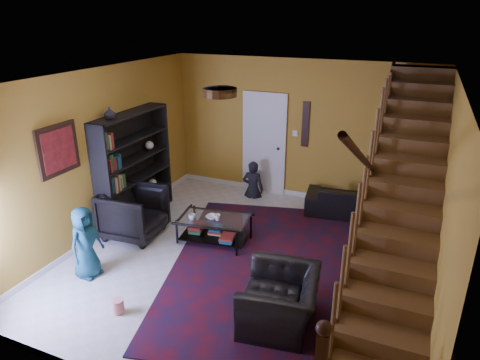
% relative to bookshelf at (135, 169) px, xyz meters
% --- Properties ---
extents(floor, '(5.50, 5.50, 0.00)m').
position_rel_bookshelf_xyz_m(floor, '(2.40, -0.60, -0.96)').
color(floor, beige).
rests_on(floor, ground).
extents(room, '(5.50, 5.50, 5.50)m').
position_rel_bookshelf_xyz_m(room, '(1.07, 0.73, -0.91)').
color(room, '#B17B27').
rests_on(room, ground).
extents(staircase, '(0.95, 5.02, 3.18)m').
position_rel_bookshelf_xyz_m(staircase, '(4.53, -0.60, 0.43)').
color(staircase, brown).
rests_on(staircase, floor).
extents(bookshelf, '(0.35, 1.80, 2.00)m').
position_rel_bookshelf_xyz_m(bookshelf, '(0.00, 0.00, 0.00)').
color(bookshelf, black).
rests_on(bookshelf, floor).
extents(door, '(0.82, 0.05, 2.05)m').
position_rel_bookshelf_xyz_m(door, '(1.70, 2.12, 0.06)').
color(door, silver).
rests_on(door, floor).
extents(framed_picture, '(0.04, 0.74, 0.74)m').
position_rel_bookshelf_xyz_m(framed_picture, '(-0.17, -1.50, 0.79)').
color(framed_picture, maroon).
rests_on(framed_picture, room).
extents(wall_hanging, '(0.14, 0.03, 0.90)m').
position_rel_bookshelf_xyz_m(wall_hanging, '(2.55, 2.13, 0.59)').
color(wall_hanging, black).
rests_on(wall_hanging, room).
extents(ceiling_fixture, '(0.40, 0.40, 0.10)m').
position_rel_bookshelf_xyz_m(ceiling_fixture, '(2.40, -1.40, 1.78)').
color(ceiling_fixture, '#3F2814').
rests_on(ceiling_fixture, room).
extents(rug, '(4.57, 4.96, 0.02)m').
position_rel_bookshelf_xyz_m(rug, '(3.20, -0.53, -0.95)').
color(rug, '#410B14').
rests_on(rug, floor).
extents(sofa, '(2.05, 1.02, 0.57)m').
position_rel_bookshelf_xyz_m(sofa, '(3.78, 1.70, -0.68)').
color(sofa, black).
rests_on(sofa, floor).
extents(armchair_left, '(1.01, 0.99, 0.86)m').
position_rel_bookshelf_xyz_m(armchair_left, '(0.35, -0.60, -0.53)').
color(armchair_left, black).
rests_on(armchair_left, floor).
extents(armchair_right, '(1.05, 1.16, 0.67)m').
position_rel_bookshelf_xyz_m(armchair_right, '(3.34, -1.76, -0.63)').
color(armchair_right, black).
rests_on(armchair_right, floor).
extents(person_adult_a, '(0.48, 0.35, 1.23)m').
position_rel_bookshelf_xyz_m(person_adult_a, '(1.61, 1.75, -0.80)').
color(person_adult_a, black).
rests_on(person_adult_a, sofa).
extents(person_adult_b, '(0.56, 0.44, 1.14)m').
position_rel_bookshelf_xyz_m(person_adult_b, '(3.90, 1.75, -0.85)').
color(person_adult_b, black).
rests_on(person_adult_b, sofa).
extents(person_child, '(0.38, 0.56, 1.09)m').
position_rel_bookshelf_xyz_m(person_child, '(0.45, -1.86, -0.42)').
color(person_child, navy).
rests_on(person_child, armchair_left).
extents(coffee_table, '(1.23, 0.84, 0.44)m').
position_rel_bookshelf_xyz_m(coffee_table, '(1.70, -0.25, -0.71)').
color(coffee_table, black).
rests_on(coffee_table, floor).
extents(cup_a, '(0.16, 0.16, 0.09)m').
position_rel_bookshelf_xyz_m(cup_a, '(1.40, -0.44, -0.48)').
color(cup_a, '#999999').
rests_on(cup_a, coffee_table).
extents(cup_b, '(0.10, 0.10, 0.10)m').
position_rel_bookshelf_xyz_m(cup_b, '(1.79, -0.29, -0.48)').
color(cup_b, '#999999').
rests_on(cup_b, coffee_table).
extents(bowl, '(0.22, 0.22, 0.05)m').
position_rel_bookshelf_xyz_m(bowl, '(1.68, -0.28, -0.50)').
color(bowl, '#999999').
rests_on(bowl, coffee_table).
extents(vase, '(0.18, 0.18, 0.19)m').
position_rel_bookshelf_xyz_m(vase, '(-0.00, -0.50, 1.13)').
color(vase, '#999999').
rests_on(vase, bookshelf).
extents(popcorn_bucket, '(0.20, 0.20, 0.18)m').
position_rel_bookshelf_xyz_m(popcorn_bucket, '(1.38, -2.39, -0.86)').
color(popcorn_bucket, red).
rests_on(popcorn_bucket, rug).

